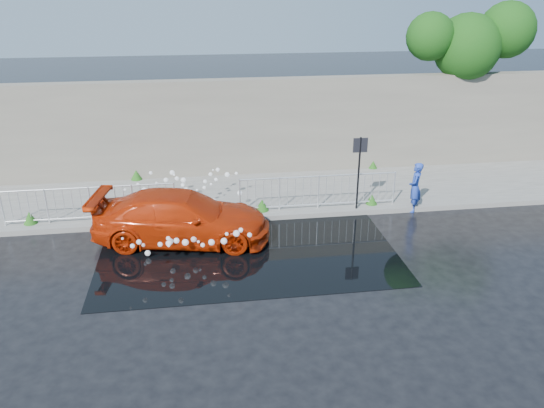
{
  "coord_description": "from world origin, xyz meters",
  "views": [
    {
      "loc": [
        -0.7,
        -11.93,
        6.8
      ],
      "look_at": [
        1.29,
        1.84,
        1.0
      ],
      "focal_mm": 35.0,
      "sensor_mm": 36.0,
      "label": 1
    }
  ],
  "objects": [
    {
      "name": "pavement",
      "position": [
        0.0,
        5.0,
        0.07
      ],
      "size": [
        30.0,
        4.0,
        0.15
      ],
      "primitive_type": "cube",
      "color": "#5F605B",
      "rests_on": "ground"
    },
    {
      "name": "railing_left",
      "position": [
        -4.0,
        3.35,
        0.74
      ],
      "size": [
        5.05,
        0.05,
        1.1
      ],
      "color": "silver",
      "rests_on": "pavement"
    },
    {
      "name": "weeds",
      "position": [
        -0.3,
        4.49,
        0.32
      ],
      "size": [
        12.17,
        3.93,
        0.38
      ],
      "color": "#1F4C14",
      "rests_on": "pavement"
    },
    {
      "name": "puddle",
      "position": [
        0.5,
        1.0,
        0.01
      ],
      "size": [
        8.0,
        5.0,
        0.01
      ],
      "primitive_type": "cube",
      "color": "black",
      "rests_on": "ground"
    },
    {
      "name": "sign_post",
      "position": [
        4.2,
        3.1,
        1.72
      ],
      "size": [
        0.45,
        0.06,
        2.5
      ],
      "color": "black",
      "rests_on": "ground"
    },
    {
      "name": "red_car",
      "position": [
        -1.27,
        1.91,
        0.72
      ],
      "size": [
        5.2,
        2.76,
        1.43
      ],
      "primitive_type": "imported",
      "rotation": [
        0.0,
        0.0,
        1.41
      ],
      "color": "#B22507",
      "rests_on": "ground"
    },
    {
      "name": "water_spray",
      "position": [
        -1.05,
        2.51,
        0.69
      ],
      "size": [
        3.71,
        5.57,
        1.13
      ],
      "color": "white",
      "rests_on": "ground"
    },
    {
      "name": "ground",
      "position": [
        0.0,
        0.0,
        0.0
      ],
      "size": [
        90.0,
        90.0,
        0.0
      ],
      "primitive_type": "plane",
      "color": "black",
      "rests_on": "ground"
    },
    {
      "name": "railing_right",
      "position": [
        3.0,
        3.35,
        0.74
      ],
      "size": [
        5.05,
        0.05,
        1.1
      ],
      "color": "silver",
      "rests_on": "pavement"
    },
    {
      "name": "tree",
      "position": [
        9.69,
        7.42,
        4.81
      ],
      "size": [
        4.94,
        2.5,
        6.25
      ],
      "color": "#332114",
      "rests_on": "ground"
    },
    {
      "name": "retaining_wall",
      "position": [
        0.0,
        7.2,
        1.9
      ],
      "size": [
        30.0,
        0.6,
        3.5
      ],
      "primitive_type": "cube",
      "color": "#655F55",
      "rests_on": "pavement"
    },
    {
      "name": "person",
      "position": [
        6.07,
        3.0,
        0.81
      ],
      "size": [
        0.61,
        0.7,
        1.62
      ],
      "primitive_type": "imported",
      "rotation": [
        0.0,
        0.0,
        -2.04
      ],
      "color": "#223EAB",
      "rests_on": "ground"
    },
    {
      "name": "curb",
      "position": [
        0.0,
        3.0,
        0.08
      ],
      "size": [
        30.0,
        0.25,
        0.16
      ],
      "primitive_type": "cube",
      "color": "#5F605B",
      "rests_on": "ground"
    }
  ]
}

